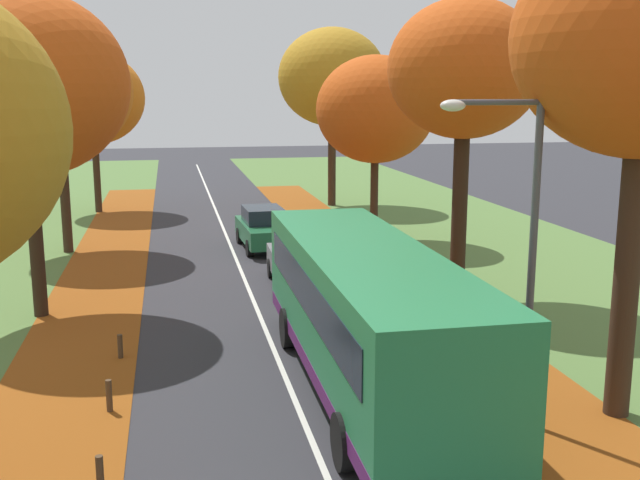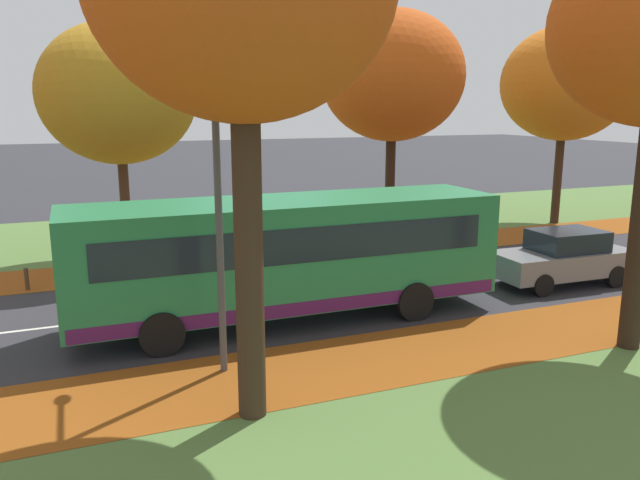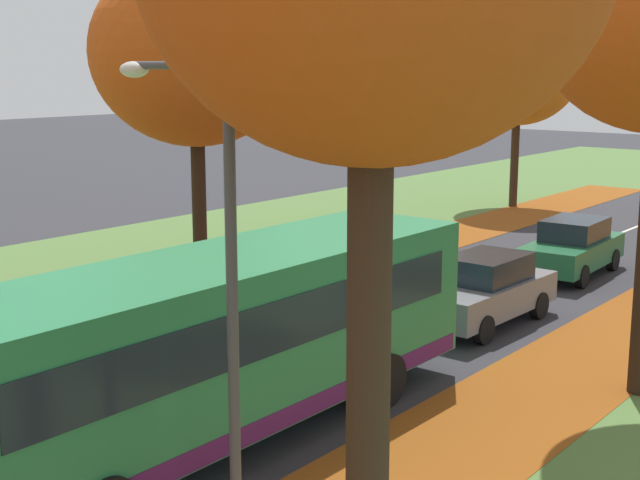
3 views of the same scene
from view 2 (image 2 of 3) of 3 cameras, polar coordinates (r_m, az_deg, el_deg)
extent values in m
cube|color=#517538|center=(29.16, 8.68, 1.83)|extent=(12.00, 90.00, 0.01)
cube|color=#8C4714|center=(22.46, 1.39, -1.11)|extent=(2.80, 60.00, 0.00)
cube|color=#8C4714|center=(14.83, 15.73, -8.68)|extent=(2.80, 60.00, 0.00)
cube|color=silver|center=(21.93, 20.93, -2.28)|extent=(0.12, 80.00, 0.01)
cylinder|color=#422D1E|center=(21.93, -17.36, 2.86)|extent=(0.33, 0.33, 3.66)
ellipsoid|color=#B27F1E|center=(21.68, -17.99, 12.61)|extent=(5.05, 5.05, 4.54)
cylinder|color=black|center=(24.49, 6.41, 4.94)|extent=(0.38, 0.38, 4.24)
ellipsoid|color=#C64C14|center=(24.32, 6.65, 14.68)|extent=(5.41, 5.41, 4.87)
cylinder|color=#382619|center=(29.74, 20.90, 5.34)|extent=(0.37, 0.37, 4.08)
ellipsoid|color=orange|center=(29.59, 21.51, 13.20)|extent=(5.45, 5.45, 4.90)
cylinder|color=#382619|center=(10.21, -6.50, -2.39)|extent=(0.47, 0.47, 5.24)
cylinder|color=black|center=(14.78, 27.23, 0.51)|extent=(0.46, 0.46, 5.06)
cylinder|color=#4C3823|center=(19.71, -25.24, -3.26)|extent=(0.12, 0.12, 0.65)
cylinder|color=#4C3823|center=(19.69, -16.51, -2.69)|extent=(0.12, 0.12, 0.58)
cylinder|color=#4C3823|center=(20.22, -8.06, -1.82)|extent=(0.12, 0.12, 0.65)
cylinder|color=#4C3823|center=(21.08, -0.10, -1.22)|extent=(0.12, 0.12, 0.57)
cylinder|color=#47474C|center=(11.96, -9.22, 1.55)|extent=(0.14, 0.14, 6.00)
cylinder|color=#47474C|center=(12.56, -10.52, 15.30)|extent=(1.60, 0.10, 0.10)
ellipsoid|color=silver|center=(13.34, -11.23, 14.86)|extent=(0.44, 0.28, 0.20)
cube|color=#237A47|center=(15.12, -2.96, -1.00)|extent=(2.54, 10.41, 2.50)
cube|color=#19232D|center=(14.30, -22.88, -1.29)|extent=(2.30, 0.11, 1.30)
cube|color=#19232D|center=(15.04, -2.97, 0.49)|extent=(2.58, 9.16, 0.80)
cube|color=#4C1951|center=(15.40, -2.91, -4.88)|extent=(2.56, 10.20, 0.32)
cylinder|color=black|center=(13.68, -14.28, -8.28)|extent=(0.30, 0.96, 0.96)
cylinder|color=black|center=(15.92, -15.42, -5.42)|extent=(0.30, 0.96, 0.96)
cylinder|color=black|center=(15.56, 8.60, -5.52)|extent=(0.30, 0.96, 0.96)
cylinder|color=black|center=(17.56, 4.71, -3.36)|extent=(0.30, 0.96, 0.96)
cube|color=slate|center=(19.64, 21.21, -1.91)|extent=(1.81, 4.25, 0.70)
cube|color=#19232D|center=(19.60, 21.68, -0.03)|extent=(1.50, 2.05, 0.60)
cylinder|color=black|center=(18.33, 19.66, -3.90)|extent=(0.24, 0.65, 0.64)
cylinder|color=black|center=(19.50, 16.74, -2.76)|extent=(0.24, 0.65, 0.64)
cylinder|color=black|center=(20.07, 25.40, -3.02)|extent=(0.24, 0.65, 0.64)
cylinder|color=black|center=(21.14, 22.40, -2.03)|extent=(0.24, 0.65, 0.64)
camera|label=1|loc=(20.15, -50.97, 10.35)|focal=42.00mm
camera|label=3|loc=(6.49, -70.93, 10.44)|focal=50.00mm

